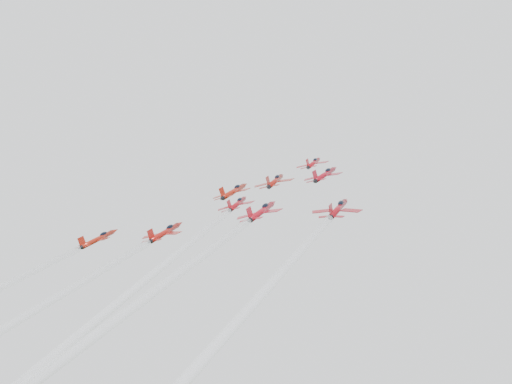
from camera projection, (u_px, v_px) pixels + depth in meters
The scene contains 7 objects.
jet_lead at pixel (314, 163), 166.73m from camera, with size 8.98×11.43×7.49m.
jet_row2_left at pixel (234, 191), 155.84m from camera, with size 10.43×13.28×8.70m.
jet_row2_center at pixel (276, 181), 154.94m from camera, with size 10.23×13.02×8.53m.
jet_row2_right at pixel (325, 174), 146.39m from camera, with size 9.61×12.23×8.01m.
jet_center at pixel (123, 279), 102.17m from camera, with size 8.72×81.38×50.33m.
jet_rear_right at pixel (114, 320), 83.25m from camera, with size 9.91×92.52×57.22m.
jet_rear_farright at pixel (225, 319), 73.18m from camera, with size 8.98×83.84×51.86m.
Camera 1 is at (65.60, -117.82, 121.29)m, focal length 45.00 mm.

